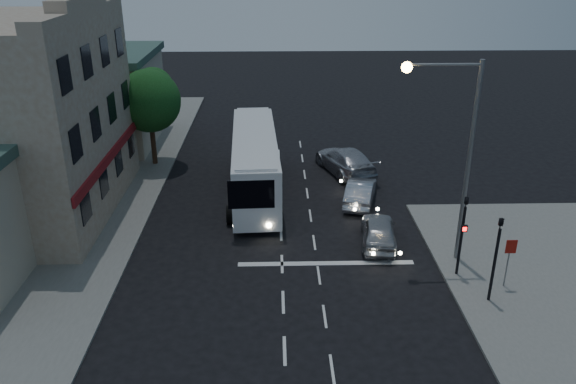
{
  "coord_description": "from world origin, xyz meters",
  "views": [
    {
      "loc": [
        -0.28,
        -20.06,
        13.12
      ],
      "look_at": [
        0.35,
        5.14,
        2.2
      ],
      "focal_mm": 35.0,
      "sensor_mm": 36.0,
      "label": 1
    }
  ],
  "objects_px": {
    "streetlight": "(456,141)",
    "street_tree": "(149,98)",
    "car_suv": "(379,231)",
    "car_sedan_b": "(345,161)",
    "tour_bus": "(255,161)",
    "traffic_signal_main": "(463,227)",
    "traffic_signal_side": "(497,250)",
    "regulatory_sign": "(509,255)",
    "car_sedan_a": "(360,192)"
  },
  "relations": [
    {
      "from": "streetlight",
      "to": "street_tree",
      "type": "bearing_deg",
      "value": 140.49
    },
    {
      "from": "car_suv",
      "to": "car_sedan_b",
      "type": "bearing_deg",
      "value": -79.65
    },
    {
      "from": "tour_bus",
      "to": "traffic_signal_main",
      "type": "xyz_separation_m",
      "value": [
        9.03,
        -9.51,
        0.48
      ]
    },
    {
      "from": "car_sedan_b",
      "to": "street_tree",
      "type": "xyz_separation_m",
      "value": [
        -12.4,
        1.77,
        3.68
      ]
    },
    {
      "from": "traffic_signal_side",
      "to": "streetlight",
      "type": "xyz_separation_m",
      "value": [
        -0.96,
        3.4,
        3.31
      ]
    },
    {
      "from": "regulatory_sign",
      "to": "street_tree",
      "type": "bearing_deg",
      "value": 138.92
    },
    {
      "from": "streetlight",
      "to": "regulatory_sign",
      "type": "bearing_deg",
      "value": -51.25
    },
    {
      "from": "car_sedan_b",
      "to": "streetlight",
      "type": "relative_size",
      "value": 0.63
    },
    {
      "from": "car_sedan_b",
      "to": "street_tree",
      "type": "bearing_deg",
      "value": -26.58
    },
    {
      "from": "tour_bus",
      "to": "street_tree",
      "type": "height_order",
      "value": "street_tree"
    },
    {
      "from": "car_sedan_b",
      "to": "traffic_signal_side",
      "type": "relative_size",
      "value": 1.37
    },
    {
      "from": "car_suv",
      "to": "traffic_signal_side",
      "type": "distance_m",
      "value": 6.41
    },
    {
      "from": "traffic_signal_main",
      "to": "regulatory_sign",
      "type": "distance_m",
      "value": 2.14
    },
    {
      "from": "car_sedan_b",
      "to": "traffic_signal_main",
      "type": "relative_size",
      "value": 1.37
    },
    {
      "from": "car_suv",
      "to": "streetlight",
      "type": "relative_size",
      "value": 0.45
    },
    {
      "from": "tour_bus",
      "to": "regulatory_sign",
      "type": "xyz_separation_m",
      "value": [
        10.73,
        -10.52,
        -0.34
      ]
    },
    {
      "from": "car_sedan_a",
      "to": "streetlight",
      "type": "bearing_deg",
      "value": 129.03
    },
    {
      "from": "traffic_signal_main",
      "to": "street_tree",
      "type": "xyz_separation_m",
      "value": [
        -15.81,
        14.25,
        2.08
      ]
    },
    {
      "from": "car_sedan_b",
      "to": "streetlight",
      "type": "distance_m",
      "value": 12.5
    },
    {
      "from": "street_tree",
      "to": "traffic_signal_side",
      "type": "bearing_deg",
      "value": -44.5
    },
    {
      "from": "car_sedan_b",
      "to": "regulatory_sign",
      "type": "bearing_deg",
      "value": 92.28
    },
    {
      "from": "traffic_signal_side",
      "to": "regulatory_sign",
      "type": "xyz_separation_m",
      "value": [
        1.0,
        0.96,
        -0.82
      ]
    },
    {
      "from": "tour_bus",
      "to": "car_suv",
      "type": "relative_size",
      "value": 2.92
    },
    {
      "from": "regulatory_sign",
      "to": "streetlight",
      "type": "bearing_deg",
      "value": 128.75
    },
    {
      "from": "car_suv",
      "to": "car_sedan_b",
      "type": "distance_m",
      "value": 9.46
    },
    {
      "from": "tour_bus",
      "to": "traffic_signal_side",
      "type": "height_order",
      "value": "traffic_signal_side"
    },
    {
      "from": "car_suv",
      "to": "regulatory_sign",
      "type": "height_order",
      "value": "regulatory_sign"
    },
    {
      "from": "car_suv",
      "to": "regulatory_sign",
      "type": "distance_m",
      "value": 6.2
    },
    {
      "from": "streetlight",
      "to": "street_tree",
      "type": "distance_m",
      "value": 20.19
    },
    {
      "from": "car_suv",
      "to": "traffic_signal_main",
      "type": "height_order",
      "value": "traffic_signal_main"
    },
    {
      "from": "tour_bus",
      "to": "car_sedan_b",
      "type": "bearing_deg",
      "value": 25.1
    },
    {
      "from": "street_tree",
      "to": "regulatory_sign",
      "type": "bearing_deg",
      "value": -41.08
    },
    {
      "from": "traffic_signal_main",
      "to": "streetlight",
      "type": "xyz_separation_m",
      "value": [
        -0.26,
        1.42,
        3.31
      ]
    },
    {
      "from": "regulatory_sign",
      "to": "street_tree",
      "type": "xyz_separation_m",
      "value": [
        -17.51,
        15.26,
        2.9
      ]
    },
    {
      "from": "street_tree",
      "to": "traffic_signal_main",
      "type": "bearing_deg",
      "value": -42.03
    },
    {
      "from": "street_tree",
      "to": "car_suv",
      "type": "bearing_deg",
      "value": -41.05
    },
    {
      "from": "tour_bus",
      "to": "streetlight",
      "type": "xyz_separation_m",
      "value": [
        8.77,
        -8.08,
        3.79
      ]
    },
    {
      "from": "car_sedan_b",
      "to": "regulatory_sign",
      "type": "xyz_separation_m",
      "value": [
        5.1,
        -13.49,
        0.78
      ]
    },
    {
      "from": "traffic_signal_side",
      "to": "street_tree",
      "type": "height_order",
      "value": "street_tree"
    },
    {
      "from": "car_sedan_a",
      "to": "traffic_signal_main",
      "type": "relative_size",
      "value": 1.0
    },
    {
      "from": "tour_bus",
      "to": "car_sedan_a",
      "type": "height_order",
      "value": "tour_bus"
    },
    {
      "from": "traffic_signal_main",
      "to": "regulatory_sign",
      "type": "bearing_deg",
      "value": -30.84
    },
    {
      "from": "traffic_signal_main",
      "to": "regulatory_sign",
      "type": "height_order",
      "value": "traffic_signal_main"
    },
    {
      "from": "car_suv",
      "to": "street_tree",
      "type": "distance_m",
      "value": 17.51
    },
    {
      "from": "streetlight",
      "to": "car_suv",
      "type": "bearing_deg",
      "value": 148.99
    },
    {
      "from": "tour_bus",
      "to": "traffic_signal_side",
      "type": "xyz_separation_m",
      "value": [
        9.73,
        -11.48,
        0.48
      ]
    },
    {
      "from": "car_suv",
      "to": "car_sedan_b",
      "type": "xyz_separation_m",
      "value": [
        -0.48,
        9.45,
        0.13
      ]
    },
    {
      "from": "car_suv",
      "to": "traffic_signal_main",
      "type": "xyz_separation_m",
      "value": [
        2.92,
        -3.02,
        1.73
      ]
    },
    {
      "from": "traffic_signal_side",
      "to": "tour_bus",
      "type": "bearing_deg",
      "value": 130.26
    },
    {
      "from": "tour_bus",
      "to": "car_suv",
      "type": "distance_m",
      "value": 9.0
    }
  ]
}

